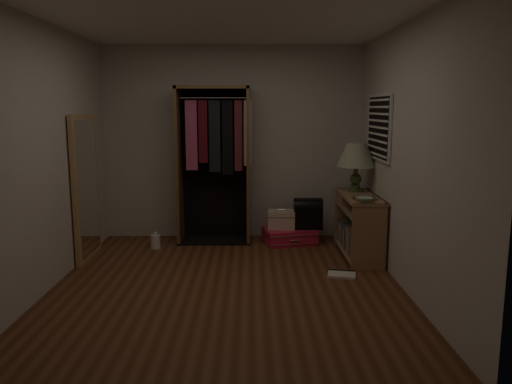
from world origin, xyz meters
TOP-DOWN VIEW (x-y plane):
  - ground at (0.00, 0.00)m, footprint 4.00×4.00m
  - room_walls at (0.08, 0.04)m, footprint 3.52×4.02m
  - console_bookshelf at (1.53, 1.05)m, footprint 0.42×1.12m
  - open_wardrobe at (-0.22, 1.77)m, footprint 0.98×0.50m
  - floor_mirror at (-1.70, 1.00)m, footprint 0.06×0.80m
  - pink_suitcase at (0.75, 1.60)m, footprint 0.75×0.61m
  - train_case at (0.65, 1.60)m, footprint 0.37×0.28m
  - black_bag at (0.99, 1.61)m, footprint 0.38×0.25m
  - table_lamp at (1.54, 1.30)m, footprint 0.50×0.50m
  - brass_tray at (1.54, 0.76)m, footprint 0.37×0.37m
  - ceramic_bowl at (1.49, 0.60)m, footprint 0.22×0.22m
  - white_jug at (-0.98, 1.37)m, footprint 0.13×0.13m
  - floor_book at (1.22, 0.32)m, footprint 0.33×0.29m

SIDE VIEW (x-z plane):
  - ground at x=0.00m, z-range 0.00..0.00m
  - floor_book at x=1.22m, z-range 0.00..0.03m
  - white_jug at x=-0.98m, z-range -0.02..0.20m
  - pink_suitcase at x=0.75m, z-range 0.00..0.20m
  - train_case at x=0.65m, z-range 0.20..0.45m
  - console_bookshelf at x=1.53m, z-range 0.01..0.76m
  - black_bag at x=0.99m, z-range 0.21..0.61m
  - brass_tray at x=1.54m, z-range 0.75..0.77m
  - ceramic_bowl at x=1.49m, z-range 0.75..0.80m
  - floor_mirror at x=-1.70m, z-range 0.00..1.70m
  - table_lamp at x=1.54m, z-range 0.89..1.49m
  - open_wardrobe at x=-0.22m, z-range 0.19..2.24m
  - room_walls at x=0.08m, z-range 0.20..2.80m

